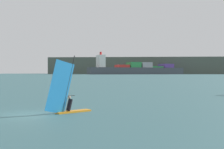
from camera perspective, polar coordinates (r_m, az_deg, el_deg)
name	(u,v)px	position (r m, az deg, el deg)	size (l,w,h in m)	color
ground_plane	(29,115)	(20.46, -16.80, -8.02)	(4000.00, 4000.00, 0.00)	#386066
windsurfer	(67,99)	(20.60, -9.42, -4.98)	(2.23, 3.37, 4.35)	orange
cargo_ship	(136,69)	(535.14, 5.00, 1.10)	(167.84, 145.10, 42.05)	#3F444C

